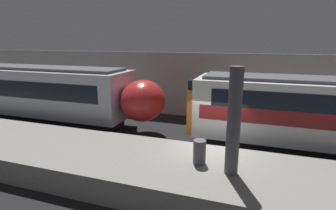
{
  "coord_description": "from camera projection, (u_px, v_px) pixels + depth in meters",
  "views": [
    {
      "loc": [
        1.5,
        -10.17,
        5.14
      ],
      "look_at": [
        -2.32,
        1.03,
        2.22
      ],
      "focal_mm": 28.0,
      "sensor_mm": 36.0,
      "label": 1
    }
  ],
  "objects": [
    {
      "name": "train_modern",
      "position": [
        7.0,
        91.0,
        17.39
      ],
      "size": [
        21.35,
        2.98,
        3.59
      ],
      "color": "black",
      "rests_on": "ground"
    },
    {
      "name": "support_pillar_near",
      "position": [
        234.0,
        122.0,
        8.11
      ],
      "size": [
        0.42,
        0.42,
        3.46
      ],
      "color": "#47474C",
      "rests_on": "platform"
    },
    {
      "name": "platform",
      "position": [
        203.0,
        178.0,
        9.13
      ],
      "size": [
        40.0,
        3.9,
        0.95
      ],
      "color": "gray",
      "rests_on": "ground"
    },
    {
      "name": "ground_plane",
      "position": [
        212.0,
        166.0,
        11.04
      ],
      "size": [
        120.0,
        120.0,
        0.0
      ],
      "primitive_type": "plane",
      "color": "black"
    },
    {
      "name": "trash_bin",
      "position": [
        199.0,
        152.0,
        9.1
      ],
      "size": [
        0.44,
        0.44,
        0.85
      ],
      "color": "#4C4C51",
      "rests_on": "platform"
    },
    {
      "name": "station_rear_barrier",
      "position": [
        232.0,
        87.0,
        16.97
      ],
      "size": [
        50.0,
        0.15,
        4.36
      ],
      "color": "#9E998E",
      "rests_on": "ground"
    }
  ]
}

